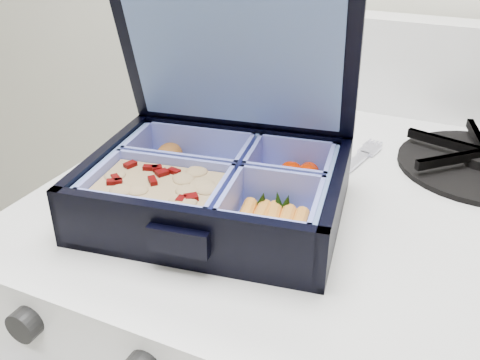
% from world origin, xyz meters
% --- Properties ---
extents(bento_box, '(0.27, 0.23, 0.06)m').
position_xyz_m(bento_box, '(-0.10, 1.58, 0.89)').
color(bento_box, black).
rests_on(bento_box, stove).
extents(burner_grate_rear, '(0.19, 0.19, 0.02)m').
position_xyz_m(burner_grate_rear, '(-0.20, 1.85, 0.87)').
color(burner_grate_rear, black).
rests_on(burner_grate_rear, stove).
extents(fork, '(0.06, 0.18, 0.01)m').
position_xyz_m(fork, '(-0.01, 1.70, 0.86)').
color(fork, silver).
rests_on(fork, stove).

